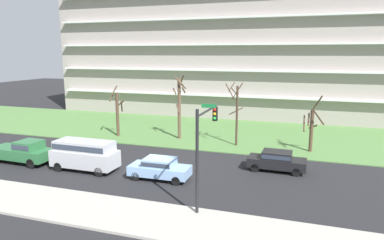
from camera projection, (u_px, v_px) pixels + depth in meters
name	position (u px, v px, depth m)	size (l,w,h in m)	color
ground	(158.00, 169.00, 27.57)	(160.00, 160.00, 0.00)	#232326
sidewalk_curb_near	(102.00, 211.00, 20.09)	(80.00, 4.00, 0.15)	#ADA89E
grass_lawn_strip	(206.00, 131.00, 40.63)	(80.00, 16.00, 0.08)	#547F42
apartment_building	(232.00, 45.00, 51.73)	(51.28, 12.84, 20.25)	#9E938C
tree_far_left	(117.00, 112.00, 37.91)	(1.51, 1.47, 5.55)	#4C3828
tree_left	(179.00, 105.00, 36.49)	(1.55, 1.42, 6.90)	brown
tree_center	(236.00, 112.00, 33.85)	(1.66, 2.12, 6.25)	#423023
tree_right	(312.00, 127.00, 31.86)	(1.87, 1.94, 5.27)	#4C3828
sedan_black_near_left	(277.00, 160.00, 27.01)	(4.44, 1.91, 1.57)	black
pickup_green_center_left	(23.00, 151.00, 28.94)	(5.47, 2.21, 1.95)	#2D6B3D
sedan_blue_center_right	(160.00, 168.00, 25.22)	(4.43, 1.87, 1.57)	#8CB2E0
van_silver_near_right	(85.00, 153.00, 27.05)	(5.22, 2.05, 2.36)	#B7BABF
traffic_signal_mast	(204.00, 139.00, 20.35)	(0.90, 4.29, 6.06)	black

